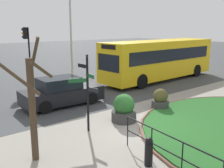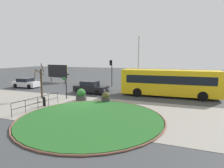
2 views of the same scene
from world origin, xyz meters
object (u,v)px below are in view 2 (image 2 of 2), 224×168
lamppost_tall (138,60)px  car_far_lane (91,88)px  bus_yellow (169,82)px  traffic_light_near (111,67)px  car_near_lane (26,83)px  planter_kerbside (106,98)px  billboard_left (58,71)px  street_tree_bare (41,82)px  planter_near_signpost (81,95)px  signpost_directional (66,83)px  bollard_foreground (44,101)px

lamppost_tall → car_far_lane: bearing=-124.9°
bus_yellow → traffic_light_near: bearing=-28.9°
car_near_lane → planter_kerbside: (14.53, -4.24, -0.19)m
bus_yellow → billboard_left: billboard_left is taller
lamppost_tall → street_tree_bare: 13.97m
planter_kerbside → car_far_lane: bearing=134.0°
car_far_lane → planter_near_signpost: car_far_lane is taller
car_near_lane → planter_kerbside: 15.14m
bus_yellow → car_near_lane: bearing=0.2°
signpost_directional → bollard_foreground: signpost_directional is taller
bollard_foreground → lamppost_tall: (5.59, 13.66, 3.55)m
billboard_left → planter_near_signpost: (11.16, -11.02, -1.41)m
signpost_directional → lamppost_tall: size_ratio=0.41×
car_far_lane → traffic_light_near: (0.56, 5.70, 2.24)m
car_far_lane → street_tree_bare: 5.97m
signpost_directional → street_tree_bare: street_tree_bare is taller
signpost_directional → bollard_foreground: bearing=-91.4°
planter_kerbside → street_tree_bare: bearing=-171.9°
planter_near_signpost → traffic_light_near: bearing=92.0°
car_near_lane → bollard_foreground: bearing=-40.7°
street_tree_bare → bollard_foreground: bearing=-45.0°
traffic_light_near → lamppost_tall: (3.98, 0.81, 1.07)m
bus_yellow → street_tree_bare: 14.07m
car_near_lane → traffic_light_near: traffic_light_near is taller
bollard_foreground → street_tree_bare: street_tree_bare is taller
signpost_directional → planter_kerbside: size_ratio=2.98×
car_near_lane → billboard_left: 6.73m
traffic_light_near → car_near_lane: bearing=36.9°
signpost_directional → lamppost_tall: lamppost_tall is taller
traffic_light_near → street_tree_bare: (-4.07, -10.39, -1.11)m
street_tree_bare → billboard_left: bearing=119.7°
car_far_lane → lamppost_tall: bearing=57.8°
bollard_foreground → traffic_light_near: bearing=82.8°
bus_yellow → car_far_lane: size_ratio=2.46×
bollard_foreground → street_tree_bare: bearing=135.0°
bollard_foreground → car_near_lane: 12.56m
lamppost_tall → billboard_left: lamppost_tall is taller
lamppost_tall → planter_kerbside: 10.84m
bollard_foreground → planter_kerbside: bearing=36.9°
bollard_foreground → planter_kerbside: size_ratio=0.88×
signpost_directional → traffic_light_near: size_ratio=0.76×
bollard_foreground → lamppost_tall: lamppost_tall is taller
signpost_directional → bus_yellow: signpost_directional is taller
traffic_light_near → street_tree_bare: 11.22m
car_near_lane → lamppost_tall: (15.51, 5.95, 3.36)m
lamppost_tall → traffic_light_near: bearing=-168.5°
traffic_light_near → signpost_directional: bearing=93.7°
signpost_directional → street_tree_bare: (-2.54, -0.86, 0.08)m
bus_yellow → car_far_lane: bus_yellow is taller
bollard_foreground → car_far_lane: car_far_lane is taller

